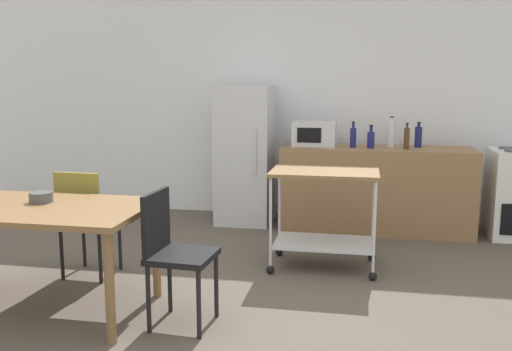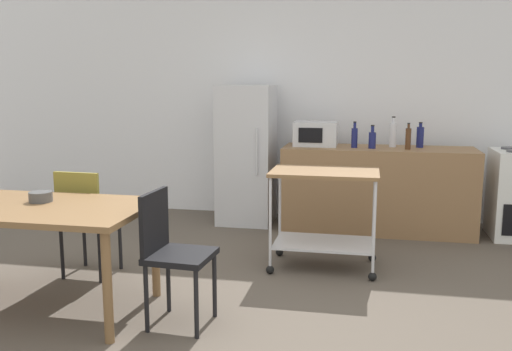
% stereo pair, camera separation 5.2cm
% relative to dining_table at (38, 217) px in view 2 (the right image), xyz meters
% --- Properties ---
extents(ground_plane, '(12.00, 12.00, 0.00)m').
position_rel_dining_table_xyz_m(ground_plane, '(1.42, 0.01, -0.67)').
color(ground_plane, brown).
extents(back_wall, '(8.40, 0.12, 2.90)m').
position_rel_dining_table_xyz_m(back_wall, '(1.42, 3.21, 0.78)').
color(back_wall, white).
rests_on(back_wall, ground_plane).
extents(kitchen_counter, '(2.00, 0.64, 0.90)m').
position_rel_dining_table_xyz_m(kitchen_counter, '(2.32, 2.61, -0.22)').
color(kitchen_counter, olive).
rests_on(kitchen_counter, ground_plane).
extents(dining_table, '(1.50, 0.90, 0.75)m').
position_rel_dining_table_xyz_m(dining_table, '(0.00, 0.00, 0.00)').
color(dining_table, brown).
rests_on(dining_table, ground_plane).
extents(chair_black, '(0.43, 0.43, 0.89)m').
position_rel_dining_table_xyz_m(chair_black, '(0.98, -0.04, -0.15)').
color(chair_black, black).
rests_on(chair_black, ground_plane).
extents(chair_olive, '(0.42, 0.42, 0.89)m').
position_rel_dining_table_xyz_m(chair_olive, '(-0.01, 0.67, -0.15)').
color(chair_olive, olive).
rests_on(chair_olive, ground_plane).
extents(refrigerator, '(0.60, 0.63, 1.55)m').
position_rel_dining_table_xyz_m(refrigerator, '(0.87, 2.71, 0.10)').
color(refrigerator, silver).
rests_on(refrigerator, ground_plane).
extents(kitchen_cart, '(0.91, 0.57, 0.85)m').
position_rel_dining_table_xyz_m(kitchen_cart, '(1.86, 1.28, -0.10)').
color(kitchen_cart, brown).
rests_on(kitchen_cart, ground_plane).
extents(microwave, '(0.46, 0.35, 0.26)m').
position_rel_dining_table_xyz_m(microwave, '(1.65, 2.66, 0.36)').
color(microwave, silver).
rests_on(microwave, kitchen_counter).
extents(bottle_soy_sauce, '(0.07, 0.07, 0.28)m').
position_rel_dining_table_xyz_m(bottle_soy_sauce, '(2.07, 2.57, 0.34)').
color(bottle_soy_sauce, navy).
rests_on(bottle_soy_sauce, kitchen_counter).
extents(bottle_sesame_oil, '(0.08, 0.08, 0.24)m').
position_rel_dining_table_xyz_m(bottle_sesame_oil, '(2.26, 2.54, 0.32)').
color(bottle_sesame_oil, navy).
rests_on(bottle_sesame_oil, kitchen_counter).
extents(bottle_wine, '(0.07, 0.07, 0.32)m').
position_rel_dining_table_xyz_m(bottle_wine, '(2.47, 2.70, 0.37)').
color(bottle_wine, silver).
rests_on(bottle_wine, kitchen_counter).
extents(bottle_hot_sauce, '(0.06, 0.06, 0.27)m').
position_rel_dining_table_xyz_m(bottle_hot_sauce, '(2.62, 2.52, 0.35)').
color(bottle_hot_sauce, '#4C2D19').
rests_on(bottle_hot_sauce, kitchen_counter).
extents(bottle_soda, '(0.08, 0.08, 0.27)m').
position_rel_dining_table_xyz_m(bottle_soda, '(2.75, 2.71, 0.34)').
color(bottle_soda, navy).
rests_on(bottle_soda, kitchen_counter).
extents(fruit_bowl, '(0.16, 0.16, 0.07)m').
position_rel_dining_table_xyz_m(fruit_bowl, '(-0.05, 0.11, 0.12)').
color(fruit_bowl, '#4C4C4C').
rests_on(fruit_bowl, dining_table).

